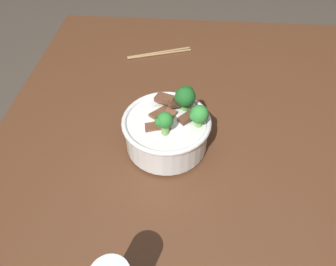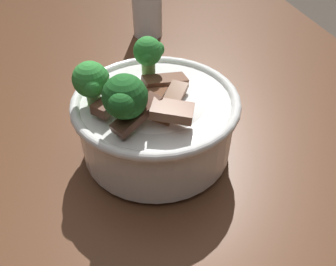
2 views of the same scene
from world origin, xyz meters
The scene contains 3 objects.
dining_table centered at (0.00, 0.00, 0.64)m, with size 1.44×1.06×0.76m.
rice_bowl centered at (0.07, 0.08, 0.82)m, with size 0.21×0.21×0.15m.
chopsticks_pair centered at (0.47, 0.14, 0.76)m, with size 0.09×0.21×0.01m.
Camera 1 is at (-0.46, 0.04, 1.36)m, focal length 34.74 mm.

